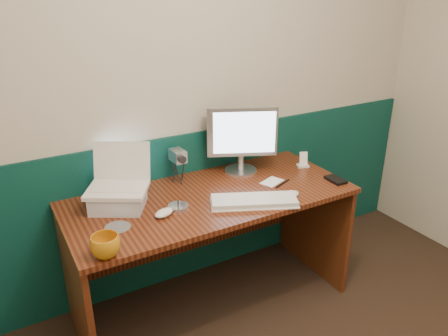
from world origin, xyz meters
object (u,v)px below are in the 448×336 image
laptop (115,169)px  mug (105,246)px  camcorder (178,167)px  desk (212,252)px  keyboard (254,201)px  monitor (241,140)px

laptop → mug: 0.48m
laptop → camcorder: 0.45m
desk → camcorder: size_ratio=8.41×
keyboard → camcorder: (-0.24, 0.46, 0.08)m
laptop → monitor: monitor is taller
laptop → keyboard: 0.75m
monitor → camcorder: size_ratio=2.23×
camcorder → laptop: bearing=-163.2°
mug → camcorder: bearing=43.2°
mug → camcorder: 0.81m
monitor → camcorder: bearing=-163.5°
desk → mug: (-0.67, -0.30, 0.43)m
laptop → camcorder: laptop is taller
laptop → keyboard: laptop is taller
desk → keyboard: keyboard is taller
mug → keyboard: bearing=6.6°
monitor → keyboard: size_ratio=0.93×
laptop → mug: size_ratio=2.37×
laptop → mug: laptop is taller
keyboard → monitor: bearing=92.7°
monitor → camcorder: 0.42m
mug → camcorder: (0.59, 0.55, 0.04)m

